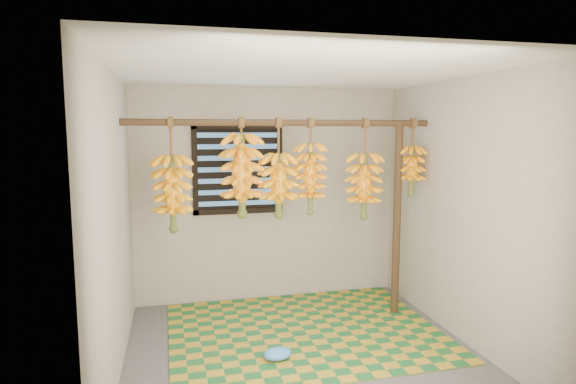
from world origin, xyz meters
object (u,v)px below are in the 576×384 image
object	(u,v)px
plastic_bag	(278,354)
support_post	(397,220)
woven_mat	(304,331)
banana_bunch_c	(279,185)
banana_bunch_a	(173,193)
banana_bunch_b	(242,175)
banana_bunch_d	(310,178)
banana_bunch_f	(412,170)
banana_bunch_e	(364,186)

from	to	relation	value
plastic_bag	support_post	bearing A→B (deg)	28.14
woven_mat	banana_bunch_c	world-z (taller)	banana_bunch_c
banana_bunch_a	banana_bunch_b	xyz separation A→B (m)	(0.65, 0.00, 0.15)
banana_bunch_d	support_post	bearing A→B (deg)	0.00
plastic_bag	banana_bunch_a	bearing A→B (deg)	136.93
banana_bunch_f	plastic_bag	bearing A→B (deg)	-154.16
banana_bunch_c	banana_bunch_f	xyz separation A→B (m)	(1.41, 0.00, 0.12)
banana_bunch_b	banana_bunch_d	xyz separation A→B (m)	(0.68, -0.00, -0.04)
banana_bunch_d	banana_bunch_b	bearing A→B (deg)	180.00
support_post	plastic_bag	world-z (taller)	support_post
woven_mat	banana_bunch_f	xyz separation A→B (m)	(1.21, 0.24, 1.51)
banana_bunch_d	banana_bunch_a	bearing A→B (deg)	180.00
banana_bunch_a	banana_bunch_d	bearing A→B (deg)	-0.00
banana_bunch_a	banana_bunch_e	world-z (taller)	same
support_post	banana_bunch_d	xyz separation A→B (m)	(-0.94, -0.00, 0.46)
banana_bunch_b	banana_bunch_a	bearing A→B (deg)	180.00
woven_mat	plastic_bag	xyz separation A→B (m)	(-0.38, -0.52, 0.06)
plastic_bag	banana_bunch_c	size ratio (longest dim) A/B	0.26
support_post	banana_bunch_c	world-z (taller)	banana_bunch_c
banana_bunch_b	banana_bunch_e	distance (m)	1.25
plastic_bag	banana_bunch_c	xyz separation A→B (m)	(0.18, 0.77, 1.34)
woven_mat	banana_bunch_b	distance (m)	1.62
support_post	banana_bunch_d	distance (m)	1.05
banana_bunch_c	banana_bunch_f	distance (m)	1.41
banana_bunch_e	banana_bunch_c	bearing A→B (deg)	180.00
support_post	banana_bunch_d	size ratio (longest dim) A/B	2.12
banana_bunch_c	support_post	bearing A→B (deg)	0.00
banana_bunch_f	banana_bunch_d	bearing A→B (deg)	-180.00
plastic_bag	banana_bunch_f	world-z (taller)	banana_bunch_f
banana_bunch_e	plastic_bag	bearing A→B (deg)	-144.19
woven_mat	banana_bunch_e	bearing A→B (deg)	19.54
banana_bunch_a	banana_bunch_f	bearing A→B (deg)	0.00
banana_bunch_d	banana_bunch_f	world-z (taller)	same
support_post	plastic_bag	bearing A→B (deg)	-151.86
support_post	plastic_bag	size ratio (longest dim) A/B	8.12
banana_bunch_e	banana_bunch_f	size ratio (longest dim) A/B	1.28
banana_bunch_c	woven_mat	bearing A→B (deg)	-51.10
banana_bunch_b	banana_bunch_d	bearing A→B (deg)	-0.00
plastic_bag	banana_bunch_f	distance (m)	2.29
banana_bunch_c	plastic_bag	bearing A→B (deg)	-103.17
support_post	banana_bunch_f	distance (m)	0.54
banana_bunch_b	banana_bunch_f	distance (m)	1.77
banana_bunch_f	banana_bunch_c	bearing A→B (deg)	-180.00
banana_bunch_a	banana_bunch_f	distance (m)	2.42
banana_bunch_a	banana_bunch_b	world-z (taller)	same
banana_bunch_c	banana_bunch_f	size ratio (longest dim) A/B	1.21
banana_bunch_b	banana_bunch_f	world-z (taller)	same
support_post	banana_bunch_c	size ratio (longest dim) A/B	2.09
banana_bunch_b	plastic_bag	bearing A→B (deg)	-77.01
banana_bunch_a	woven_mat	bearing A→B (deg)	-11.52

